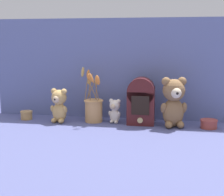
{
  "coord_description": "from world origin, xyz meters",
  "views": [
    {
      "loc": [
        0.36,
        -1.95,
        0.49
      ],
      "look_at": [
        0.0,
        0.02,
        0.15
      ],
      "focal_mm": 55.0,
      "sensor_mm": 36.0,
      "label": 1
    }
  ],
  "objects_px": {
    "teddy_bear_large": "(174,101)",
    "teddy_bear_medium": "(59,105)",
    "vintage_radio": "(141,100)",
    "decorative_tin_short": "(209,124)",
    "flower_vase": "(93,107)",
    "decorative_tin_tall": "(26,115)",
    "teddy_bear_small": "(115,110)"
  },
  "relations": [
    {
      "from": "decorative_tin_short",
      "to": "vintage_radio",
      "type": "bearing_deg",
      "value": 175.02
    },
    {
      "from": "teddy_bear_large",
      "to": "teddy_bear_medium",
      "type": "relative_size",
      "value": 1.39
    },
    {
      "from": "teddy_bear_large",
      "to": "teddy_bear_medium",
      "type": "bearing_deg",
      "value": -179.52
    },
    {
      "from": "teddy_bear_small",
      "to": "decorative_tin_short",
      "type": "relative_size",
      "value": 1.5
    },
    {
      "from": "decorative_tin_short",
      "to": "teddy_bear_large",
      "type": "bearing_deg",
      "value": -178.53
    },
    {
      "from": "teddy_bear_medium",
      "to": "decorative_tin_short",
      "type": "relative_size",
      "value": 2.12
    },
    {
      "from": "flower_vase",
      "to": "decorative_tin_tall",
      "type": "distance_m",
      "value": 0.43
    },
    {
      "from": "vintage_radio",
      "to": "decorative_tin_tall",
      "type": "bearing_deg",
      "value": -179.38
    },
    {
      "from": "teddy_bear_small",
      "to": "teddy_bear_medium",
      "type": "bearing_deg",
      "value": -172.96
    },
    {
      "from": "vintage_radio",
      "to": "teddy_bear_medium",
      "type": "bearing_deg",
      "value": -174.81
    },
    {
      "from": "teddy_bear_large",
      "to": "flower_vase",
      "type": "distance_m",
      "value": 0.48
    },
    {
      "from": "teddy_bear_medium",
      "to": "flower_vase",
      "type": "height_order",
      "value": "flower_vase"
    },
    {
      "from": "teddy_bear_small",
      "to": "decorative_tin_tall",
      "type": "xyz_separation_m",
      "value": [
        -0.56,
        -0.0,
        -0.05
      ]
    },
    {
      "from": "teddy_bear_small",
      "to": "teddy_bear_large",
      "type": "bearing_deg",
      "value": -5.85
    },
    {
      "from": "teddy_bear_medium",
      "to": "flower_vase",
      "type": "xyz_separation_m",
      "value": [
        0.2,
        0.05,
        -0.01
      ]
    },
    {
      "from": "flower_vase",
      "to": "decorative_tin_short",
      "type": "bearing_deg",
      "value": -3.38
    },
    {
      "from": "flower_vase",
      "to": "decorative_tin_short",
      "type": "xyz_separation_m",
      "value": [
        0.68,
        -0.04,
        -0.07
      ]
    },
    {
      "from": "flower_vase",
      "to": "decorative_tin_short",
      "type": "relative_size",
      "value": 3.42
    },
    {
      "from": "vintage_radio",
      "to": "teddy_bear_small",
      "type": "bearing_deg",
      "value": -178.77
    },
    {
      "from": "decorative_tin_short",
      "to": "decorative_tin_tall",
      "type": "bearing_deg",
      "value": 178.65
    },
    {
      "from": "vintage_radio",
      "to": "decorative_tin_short",
      "type": "relative_size",
      "value": 2.84
    },
    {
      "from": "teddy_bear_large",
      "to": "decorative_tin_short",
      "type": "relative_size",
      "value": 2.94
    },
    {
      "from": "teddy_bear_large",
      "to": "decorative_tin_tall",
      "type": "xyz_separation_m",
      "value": [
        -0.91,
        0.03,
        -0.12
      ]
    },
    {
      "from": "flower_vase",
      "to": "vintage_radio",
      "type": "relative_size",
      "value": 1.2
    },
    {
      "from": "teddy_bear_medium",
      "to": "decorative_tin_tall",
      "type": "bearing_deg",
      "value": 170.85
    },
    {
      "from": "flower_vase",
      "to": "teddy_bear_medium",
      "type": "bearing_deg",
      "value": -165.82
    },
    {
      "from": "teddy_bear_medium",
      "to": "decorative_tin_tall",
      "type": "distance_m",
      "value": 0.24
    },
    {
      "from": "teddy_bear_large",
      "to": "decorative_tin_tall",
      "type": "height_order",
      "value": "teddy_bear_large"
    },
    {
      "from": "flower_vase",
      "to": "decorative_tin_tall",
      "type": "relative_size",
      "value": 4.44
    },
    {
      "from": "vintage_radio",
      "to": "decorative_tin_tall",
      "type": "relative_size",
      "value": 3.68
    },
    {
      "from": "decorative_tin_tall",
      "to": "flower_vase",
      "type": "bearing_deg",
      "value": 1.87
    },
    {
      "from": "teddy_bear_large",
      "to": "flower_vase",
      "type": "height_order",
      "value": "flower_vase"
    }
  ]
}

